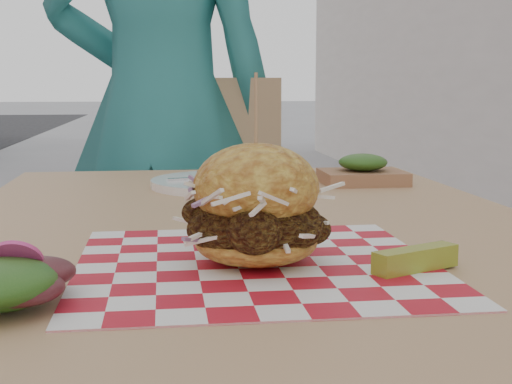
# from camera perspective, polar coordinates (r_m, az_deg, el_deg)

# --- Properties ---
(diner) EXTENTS (0.70, 0.52, 1.73)m
(diner) POSITION_cam_1_polar(r_m,az_deg,el_deg) (1.95, -7.65, 6.49)
(diner) COLOR teal
(diner) RESTS_ON ground
(patio_table) EXTENTS (0.80, 1.20, 0.75)m
(patio_table) POSITION_cam_1_polar(r_m,az_deg,el_deg) (0.97, -0.62, -6.91)
(patio_table) COLOR tan
(patio_table) RESTS_ON ground
(patio_chair) EXTENTS (0.48, 0.49, 0.95)m
(patio_chair) POSITION_cam_1_polar(r_m,az_deg,el_deg) (1.88, -3.43, -3.06)
(patio_chair) COLOR tan
(patio_chair) RESTS_ON ground
(paper_liner) EXTENTS (0.36, 0.36, 0.00)m
(paper_liner) POSITION_cam_1_polar(r_m,az_deg,el_deg) (0.73, 0.00, -5.77)
(paper_liner) COLOR red
(paper_liner) RESTS_ON patio_table
(sandwich) EXTENTS (0.17, 0.17, 0.19)m
(sandwich) POSITION_cam_1_polar(r_m,az_deg,el_deg) (0.72, -0.00, -1.58)
(sandwich) COLOR gold
(sandwich) RESTS_ON paper_liner
(pickle_spear) EXTENTS (0.10, 0.06, 0.02)m
(pickle_spear) POSITION_cam_1_polar(r_m,az_deg,el_deg) (0.71, 12.64, -5.25)
(pickle_spear) COLOR olive
(pickle_spear) RESTS_ON paper_liner
(place_setting) EXTENTS (0.27, 0.27, 0.02)m
(place_setting) POSITION_cam_1_polar(r_m,az_deg,el_deg) (1.28, -2.40, 0.75)
(place_setting) COLOR white
(place_setting) RESTS_ON patio_table
(kraft_tray) EXTENTS (0.15, 0.12, 0.06)m
(kraft_tray) POSITION_cam_1_polar(r_m,az_deg,el_deg) (1.33, 8.53, 1.62)
(kraft_tray) COLOR #956443
(kraft_tray) RESTS_ON patio_table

